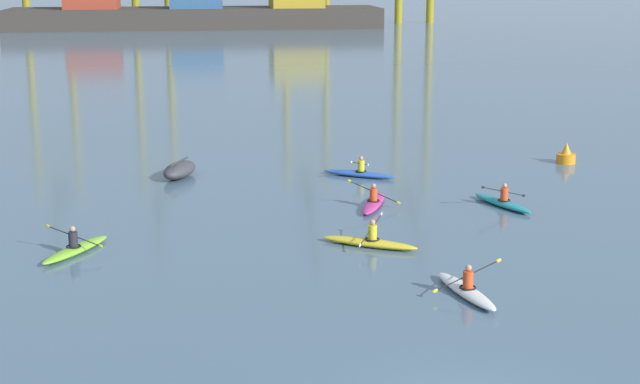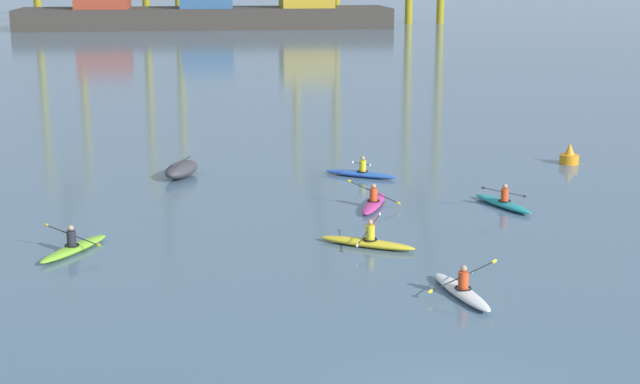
% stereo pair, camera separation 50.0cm
% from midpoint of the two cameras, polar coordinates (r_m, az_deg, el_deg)
% --- Properties ---
extents(container_barge, '(53.43, 11.90, 8.14)m').
position_cam_midpoint_polar(container_barge, '(141.33, -7.36, 10.77)').
color(container_barge, '#38332D').
rests_on(container_barge, ground).
extents(capsized_dinghy, '(2.00, 2.82, 0.76)m').
position_cam_midpoint_polar(capsized_dinghy, '(42.57, -8.78, 1.32)').
color(capsized_dinghy, '#38383D').
rests_on(capsized_dinghy, ground).
extents(channel_buoy, '(0.90, 0.90, 1.00)m').
position_cam_midpoint_polar(channel_buoy, '(46.58, 14.29, 2.13)').
color(channel_buoy, orange).
rests_on(channel_buoy, ground).
extents(kayak_teal, '(2.11, 3.40, 0.97)m').
position_cam_midpoint_polar(kayak_teal, '(37.78, 10.55, -0.60)').
color(kayak_teal, teal).
rests_on(kayak_teal, ground).
extents(kayak_white, '(2.16, 3.45, 1.04)m').
position_cam_midpoint_polar(kayak_white, '(27.63, 8.27, -5.84)').
color(kayak_white, silver).
rests_on(kayak_white, ground).
extents(kayak_magenta, '(2.03, 3.38, 1.08)m').
position_cam_midpoint_polar(kayak_magenta, '(37.13, 2.87, -0.63)').
color(kayak_magenta, '#C13384').
rests_on(kayak_magenta, ground).
extents(kayak_yellow, '(3.21, 2.29, 0.97)m').
position_cam_midpoint_polar(kayak_yellow, '(31.96, 2.57, -3.00)').
color(kayak_yellow, yellow).
rests_on(kayak_yellow, ground).
extents(kayak_lime, '(2.23, 3.24, 0.95)m').
position_cam_midpoint_polar(kayak_lime, '(32.26, -14.93, -3.30)').
color(kayak_lime, '#7ABC2D').
rests_on(kayak_lime, ground).
extents(kayak_blue, '(3.21, 2.30, 0.95)m').
position_cam_midpoint_polar(kayak_blue, '(42.30, 2.03, 1.15)').
color(kayak_blue, '#2856B2').
rests_on(kayak_blue, ground).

